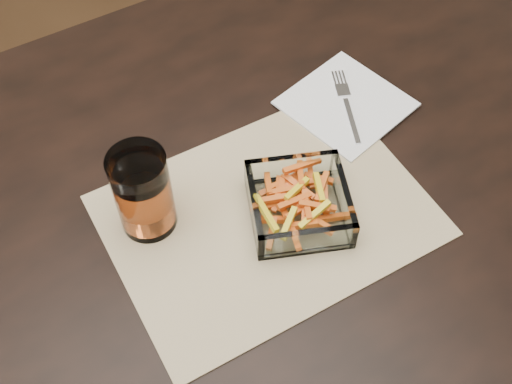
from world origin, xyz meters
TOP-DOWN VIEW (x-y plane):
  - dining_table at (0.00, 0.00)m, footprint 1.60×0.90m
  - placemat at (0.06, -0.09)m, footprint 0.46×0.34m
  - glass_bowl at (0.09, -0.11)m, footprint 0.18×0.18m
  - tumbler at (-0.10, -0.01)m, footprint 0.08×0.08m
  - napkin at (0.28, 0.03)m, footprint 0.21×0.21m
  - fork at (0.28, 0.03)m, footprint 0.08×0.15m

SIDE VIEW (x-z plane):
  - dining_table at x=0.00m, z-range 0.29..1.04m
  - placemat at x=0.06m, z-range 0.75..0.75m
  - napkin at x=0.28m, z-range 0.75..0.76m
  - fork at x=0.28m, z-range 0.76..0.76m
  - glass_bowl at x=0.09m, z-range 0.75..0.80m
  - tumbler at x=-0.10m, z-range 0.75..0.89m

